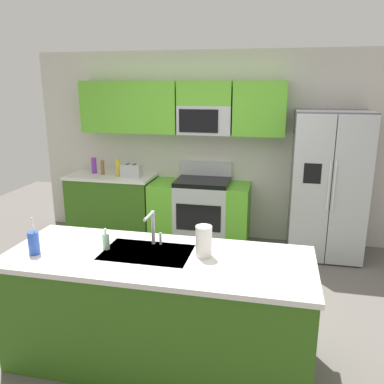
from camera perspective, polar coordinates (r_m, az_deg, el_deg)
ground_plane at (r=4.09m, az=-2.03°, el=-16.56°), size 9.00×9.00×0.00m
kitchen_wall_unit at (r=5.59m, az=1.78°, el=8.20°), size 5.20×0.43×2.60m
back_counter at (r=5.92m, az=-11.34°, el=-1.82°), size 1.24×0.63×0.90m
range_oven at (r=5.54m, az=1.15°, el=-2.78°), size 1.36×0.61×1.10m
refrigerator at (r=5.28m, az=18.88°, el=0.91°), size 0.90×0.76×1.85m
island_counter at (r=3.26m, az=-4.83°, el=-16.28°), size 2.34×0.89×0.90m
toaster at (r=5.61m, az=-8.70°, el=3.07°), size 0.28×0.16×0.18m
pepper_mill at (r=5.83m, az=-12.71°, el=3.43°), size 0.05×0.05×0.20m
bottle_yellow at (r=5.68m, az=-10.55°, el=3.39°), size 0.06×0.06×0.23m
bottle_purple at (r=5.95m, az=-13.89°, el=3.72°), size 0.07×0.07×0.23m
sink_faucet at (r=3.18m, az=-5.67°, el=-4.81°), size 0.08×0.21×0.28m
drink_cup_blue at (r=3.27m, az=-21.76°, el=-6.79°), size 0.08×0.08×0.30m
soap_dispenser at (r=3.21m, az=-12.26°, el=-6.87°), size 0.06×0.06×0.17m
paper_towel_roll at (r=2.99m, az=1.69°, el=-7.09°), size 0.12×0.12×0.24m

